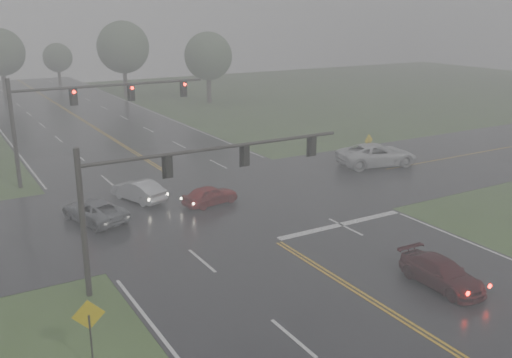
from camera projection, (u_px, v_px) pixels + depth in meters
main_road at (226, 210)px, 35.19m from camera, size 18.00×160.00×0.02m
cross_street at (212, 201)px, 36.84m from camera, size 120.00×14.00×0.02m
stop_bar at (341, 225)px, 32.75m from camera, size 8.50×0.50×0.01m
sedan_maroon at (440, 286)px, 25.52m from camera, size 1.79×4.27×1.23m
sedan_red at (210, 205)px, 36.18m from camera, size 3.84×2.07×1.24m
sedan_silver at (139, 201)px, 36.93m from camera, size 2.71×4.38×1.36m
car_grey at (95, 221)px, 33.32m from camera, size 3.43×5.09×1.30m
pickup_white at (376, 166)px, 45.28m from camera, size 6.82×4.22×1.76m
signal_gantry_near at (174, 179)px, 25.38m from camera, size 13.14×0.29×6.56m
signal_gantry_far at (78, 106)px, 40.30m from camera, size 14.14×0.38×7.55m
sign_diamond_west at (89, 323)px, 19.10m from camera, size 1.09×0.20×2.64m
sign_diamond_east at (369, 144)px, 45.26m from camera, size 1.01×0.27×2.47m
tree_ne_a at (123, 47)px, 78.86m from camera, size 7.18×7.18×10.54m
tree_n_mid at (1, 52)px, 78.60m from camera, size 6.52×6.52×9.57m
tree_e_near at (208, 56)px, 74.70m from camera, size 6.29×6.29×9.24m
tree_n_far at (58, 58)px, 92.21m from camera, size 4.67×4.67×6.86m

